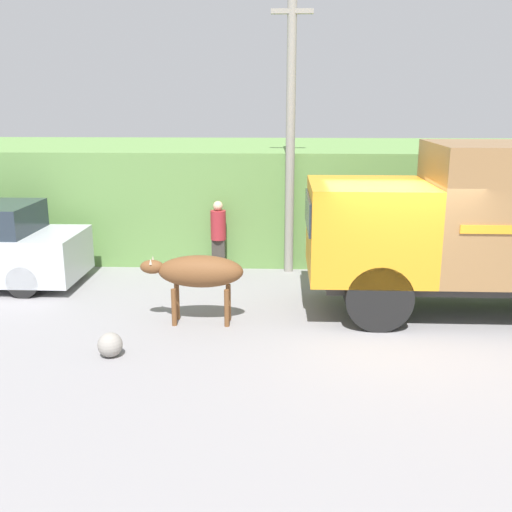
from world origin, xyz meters
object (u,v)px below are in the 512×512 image
Objects in this scene: pedestrian_on_hill at (218,233)px; utility_pole at (291,124)px; roadside_rock at (110,345)px; brown_cow at (198,272)px.

utility_pole reaches higher than pedestrian_on_hill.
pedestrian_on_hill is 5.04m from roadside_rock.
pedestrian_on_hill is 0.26× the size of utility_pole.
brown_cow is at bearing 52.09° from roadside_rock.
brown_cow is 4.71× the size of roadside_rock.
utility_pole is at bearing -173.73° from pedestrian_on_hill.
roadside_rock is (-1.19, -4.84, -0.72)m from pedestrian_on_hill.
utility_pole is 16.66× the size of roadside_rock.
roadside_rock is (-1.19, -1.52, -0.75)m from brown_cow.
brown_cow is 4.51m from utility_pole.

